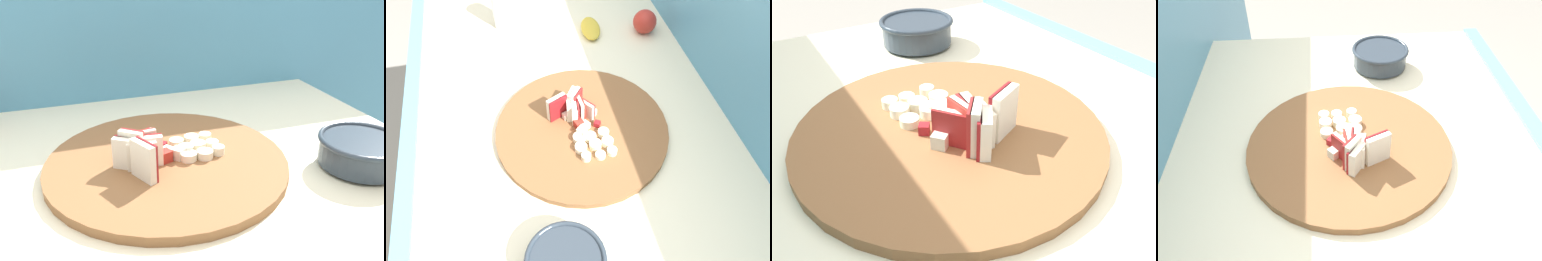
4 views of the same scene
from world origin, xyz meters
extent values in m
cylinder|color=brown|center=(0.10, 0.03, 0.92)|extent=(0.43, 0.43, 0.02)
cube|color=maroon|center=(0.05, -0.02, 0.96)|extent=(0.03, 0.05, 0.06)
cube|color=white|center=(0.05, -0.02, 0.96)|extent=(0.03, 0.05, 0.06)
cube|color=maroon|center=(0.03, 0.03, 0.96)|extent=(0.04, 0.03, 0.05)
cube|color=white|center=(0.03, 0.02, 0.96)|extent=(0.04, 0.04, 0.05)
cube|color=#A32323|center=(0.04, 0.03, 0.96)|extent=(0.04, 0.03, 0.06)
cube|color=beige|center=(0.04, 0.03, 0.96)|extent=(0.04, 0.04, 0.06)
cube|color=maroon|center=(0.05, 0.02, 0.96)|extent=(0.05, 0.01, 0.05)
cube|color=white|center=(0.05, 0.01, 0.96)|extent=(0.05, 0.02, 0.05)
cube|color=#A32323|center=(0.07, 0.03, 0.96)|extent=(0.04, 0.01, 0.05)
cube|color=white|center=(0.07, 0.02, 0.96)|extent=(0.05, 0.02, 0.05)
cube|color=#B22D23|center=(0.06, 0.04, 0.96)|extent=(0.04, 0.01, 0.06)
cube|color=beige|center=(0.06, 0.04, 0.96)|extent=(0.04, 0.01, 0.06)
cube|color=#A32323|center=(0.06, 0.05, 0.96)|extent=(0.04, 0.03, 0.05)
cube|color=beige|center=(0.06, 0.05, 0.96)|extent=(0.04, 0.04, 0.05)
cube|color=beige|center=(0.10, 0.04, 0.94)|extent=(0.03, 0.03, 0.02)
cube|color=maroon|center=(0.10, 0.07, 0.94)|extent=(0.02, 0.02, 0.01)
cube|color=white|center=(0.07, 0.02, 0.94)|extent=(0.02, 0.02, 0.02)
cube|color=#B22D23|center=(0.09, 0.02, 0.94)|extent=(0.03, 0.03, 0.02)
cube|color=white|center=(0.14, 0.04, 0.94)|extent=(0.02, 0.02, 0.02)
cube|color=beige|center=(0.06, 0.00, 0.94)|extent=(0.02, 0.02, 0.02)
cube|color=beige|center=(0.12, 0.03, 0.94)|extent=(0.03, 0.03, 0.02)
cube|color=beige|center=(0.07, 0.07, 0.94)|extent=(0.03, 0.03, 0.02)
cylinder|color=white|center=(0.14, 0.02, 0.94)|extent=(0.03, 0.03, 0.01)
cylinder|color=white|center=(0.16, 0.01, 0.94)|extent=(0.03, 0.03, 0.01)
cylinder|color=white|center=(0.19, 0.02, 0.94)|extent=(0.02, 0.02, 0.02)
cylinder|color=white|center=(0.14, 0.04, 0.94)|extent=(0.03, 0.03, 0.01)
cylinder|color=#F4EAC6|center=(0.16, 0.05, 0.94)|extent=(0.03, 0.03, 0.01)
cylinder|color=white|center=(0.19, 0.05, 0.94)|extent=(0.02, 0.02, 0.01)
cylinder|color=beige|center=(0.13, 0.08, 0.94)|extent=(0.03, 0.03, 0.01)
cylinder|color=white|center=(0.16, 0.08, 0.94)|extent=(0.03, 0.03, 0.01)
cylinder|color=#F4EAC6|center=(0.19, 0.08, 0.94)|extent=(0.02, 0.02, 0.01)
cylinder|color=#2D3842|center=(0.42, -0.08, 0.92)|extent=(0.08, 0.08, 0.01)
cylinder|color=#2D3842|center=(0.42, -0.08, 0.94)|extent=(0.14, 0.14, 0.05)
torus|color=#2D3842|center=(0.42, -0.08, 0.97)|extent=(0.15, 0.15, 0.01)
camera|label=1|loc=(-0.06, -0.58, 1.28)|focal=37.79mm
camera|label=2|loc=(0.66, -0.11, 1.63)|focal=34.30mm
camera|label=3|loc=(-0.28, 0.24, 1.23)|focal=35.64mm
camera|label=4|loc=(-0.50, 0.08, 1.49)|focal=36.68mm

